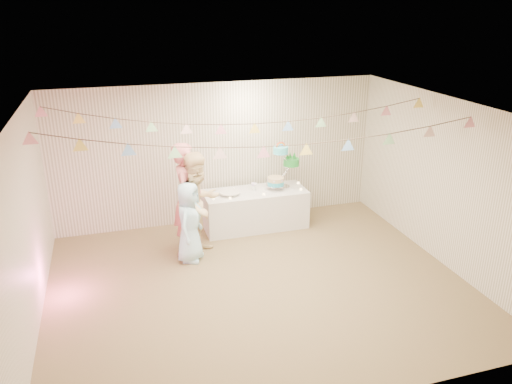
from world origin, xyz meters
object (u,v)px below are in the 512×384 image
object	(u,v)px
table	(255,209)
person_adult_a	(188,198)
person_adult_b	(198,204)
person_child	(189,222)
cake_stand	(283,164)

from	to	relation	value
table	person_adult_a	world-z (taller)	person_adult_a
person_adult_b	person_child	size ratio (longest dim) A/B	1.32
table	person_adult_a	distance (m)	1.55
person_adult_a	cake_stand	bearing A→B (deg)	-50.66
cake_stand	person_adult_a	world-z (taller)	person_adult_a
person_adult_b	person_child	xyz separation A→B (m)	(-0.19, -0.19, -0.21)
cake_stand	person_adult_b	distance (m)	1.90
cake_stand	person_adult_b	world-z (taller)	person_adult_b
table	person_child	xyz separation A→B (m)	(-1.35, -0.91, 0.31)
table	cake_stand	xyz separation A→B (m)	(0.55, 0.05, 0.81)
cake_stand	person_adult_a	xyz separation A→B (m)	(-1.86, -0.62, -0.23)
table	person_adult_b	bearing A→B (deg)	-148.20
table	person_child	bearing A→B (deg)	-146.13
cake_stand	person_child	distance (m)	2.19
person_adult_b	cake_stand	bearing A→B (deg)	-8.41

